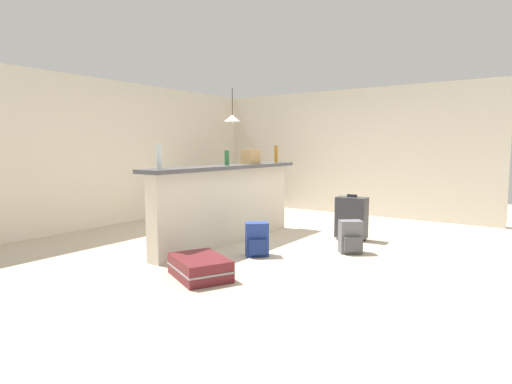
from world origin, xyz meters
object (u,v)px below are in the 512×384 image
(dining_table, at_px, (236,183))
(suitcase_upright_charcoal, at_px, (352,217))
(dining_chair_near_partition, at_px, (256,192))
(backpack_blue, at_px, (257,240))
(bottle_amber, at_px, (276,154))
(grocery_bag, at_px, (251,157))
(backpack_grey, at_px, (350,237))
(suitcase_flat_maroon, at_px, (200,267))
(pendant_lamp, at_px, (232,118))
(bottle_green, at_px, (227,158))
(bottle_clear, at_px, (159,157))

(dining_table, distance_m, suitcase_upright_charcoal, 2.91)
(dining_chair_near_partition, bearing_deg, backpack_blue, -144.88)
(bottle_amber, xyz_separation_m, suitcase_upright_charcoal, (-0.03, -1.33, -0.91))
(grocery_bag, xyz_separation_m, backpack_grey, (-0.14, -1.67, -1.01))
(suitcase_flat_maroon, bearing_deg, pendant_lamp, 33.01)
(suitcase_upright_charcoal, bearing_deg, dining_chair_near_partition, 72.20)
(grocery_bag, bearing_deg, backpack_grey, -94.63)
(backpack_grey, bearing_deg, suitcase_flat_maroon, 154.57)
(dining_chair_near_partition, height_order, backpack_blue, dining_chair_near_partition)
(pendant_lamp, relative_size, backpack_grey, 1.66)
(backpack_grey, bearing_deg, bottle_green, 104.49)
(bottle_clear, relative_size, backpack_blue, 0.67)
(bottle_clear, xyz_separation_m, dining_table, (3.28, 1.39, -0.60))
(bottle_amber, relative_size, dining_chair_near_partition, 0.30)
(bottle_clear, bearing_deg, bottle_amber, -0.97)
(dining_chair_near_partition, bearing_deg, bottle_clear, -165.28)
(bottle_clear, distance_m, grocery_bag, 1.83)
(grocery_bag, height_order, backpack_blue, grocery_bag)
(bottle_clear, bearing_deg, backpack_grey, -44.69)
(bottle_clear, xyz_separation_m, pendant_lamp, (3.23, 1.44, 0.67))
(bottle_clear, bearing_deg, bottle_green, 0.15)
(dining_table, height_order, backpack_grey, dining_table)
(dining_table, xyz_separation_m, dining_chair_near_partition, (-0.13, -0.57, -0.13))
(dining_chair_near_partition, bearing_deg, bottle_amber, -127.88)
(pendant_lamp, bearing_deg, bottle_green, -143.95)
(dining_table, relative_size, pendant_lamp, 1.57)
(suitcase_flat_maroon, distance_m, backpack_blue, 1.08)
(bottle_clear, distance_m, bottle_amber, 2.48)
(bottle_green, xyz_separation_m, backpack_blue, (-0.37, -0.77, -1.01))
(bottle_green, bearing_deg, backpack_blue, -115.71)
(dining_table, distance_m, backpack_grey, 3.48)
(bottle_clear, height_order, backpack_grey, bottle_clear)
(dining_table, xyz_separation_m, pendant_lamp, (-0.05, 0.04, 1.27))
(pendant_lamp, xyz_separation_m, suitcase_flat_maroon, (-3.41, -2.22, -1.81))
(dining_chair_near_partition, distance_m, suitcase_upright_charcoal, 2.32)
(pendant_lamp, bearing_deg, backpack_grey, -116.28)
(suitcase_upright_charcoal, height_order, backpack_grey, suitcase_upright_charcoal)
(bottle_amber, relative_size, backpack_grey, 0.66)
(bottle_clear, xyz_separation_m, backpack_grey, (1.69, -1.67, -1.04))
(dining_table, bearing_deg, dining_chair_near_partition, -102.58)
(bottle_amber, bearing_deg, backpack_grey, -115.75)
(bottle_amber, height_order, suitcase_upright_charcoal, bottle_amber)
(bottle_amber, distance_m, dining_table, 1.75)
(backpack_blue, bearing_deg, bottle_amber, 24.48)
(pendant_lamp, xyz_separation_m, suitcase_upright_charcoal, (-0.78, -2.81, -1.59))
(bottle_amber, xyz_separation_m, dining_chair_near_partition, (0.68, 0.87, -0.73))
(dining_table, distance_m, pendant_lamp, 1.27)
(bottle_clear, xyz_separation_m, suitcase_upright_charcoal, (2.45, -1.38, -0.91))
(dining_table, distance_m, backpack_blue, 3.25)
(dining_table, bearing_deg, backpack_grey, -117.40)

